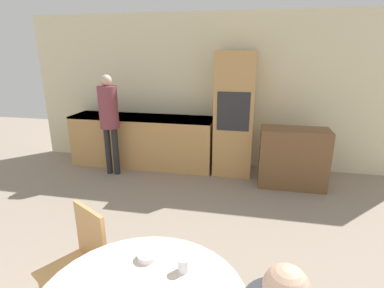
% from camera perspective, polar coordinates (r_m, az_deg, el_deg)
% --- Properties ---
extents(wall_back, '(6.76, 0.05, 2.60)m').
position_cam_1_polar(wall_back, '(5.26, 4.88, 9.75)').
color(wall_back, beige).
rests_on(wall_back, ground_plane).
extents(kitchen_counter, '(2.50, 0.60, 0.90)m').
position_cam_1_polar(kitchen_counter, '(5.41, -9.39, 0.69)').
color(kitchen_counter, tan).
rests_on(kitchen_counter, ground_plane).
extents(oven_unit, '(0.62, 0.59, 2.00)m').
position_cam_1_polar(oven_unit, '(4.95, 8.05, 5.63)').
color(oven_unit, tan).
rests_on(oven_unit, ground_plane).
extents(sideboard, '(0.98, 0.45, 0.90)m').
position_cam_1_polar(sideboard, '(4.74, 18.65, -2.54)').
color(sideboard, brown).
rests_on(sideboard, ground_plane).
extents(chair_far_left, '(0.55, 0.55, 0.89)m').
position_cam_1_polar(chair_far_left, '(2.53, -20.35, -19.95)').
color(chair_far_left, tan).
rests_on(chair_far_left, ground_plane).
extents(person_standing, '(0.30, 0.30, 1.64)m').
position_cam_1_polar(person_standing, '(4.98, -15.56, 5.54)').
color(person_standing, '#262628').
rests_on(person_standing, ground_plane).
extents(cup, '(0.07, 0.07, 0.08)m').
position_cam_1_polar(cup, '(1.91, -1.65, -22.02)').
color(cup, silver).
rests_on(cup, dining_table).
extents(bowl_centre, '(0.12, 0.12, 0.04)m').
position_cam_1_polar(bowl_centre, '(2.03, -8.52, -20.40)').
color(bowl_centre, silver).
rests_on(bowl_centre, dining_table).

